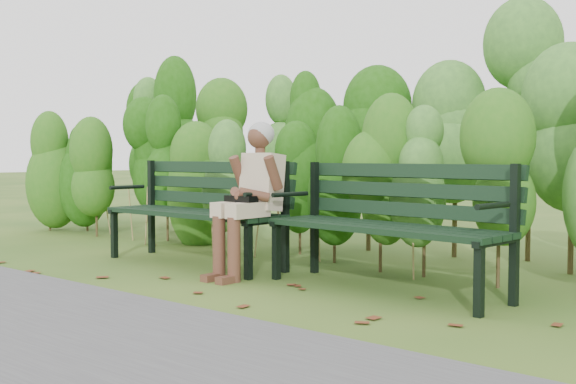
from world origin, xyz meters
The scene contains 7 objects.
ground centered at (0.00, 0.00, 0.00)m, with size 80.00×80.00×0.00m, color #2B5119.
footpath centered at (0.00, -2.20, 0.01)m, with size 60.00×2.50×0.01m, color #474749.
hedge_band centered at (0.00, 1.86, 1.26)m, with size 11.04×1.67×2.42m.
leaf_litter centered at (0.14, 0.09, 0.00)m, with size 5.50×2.10×0.01m.
bench_left centered at (-1.20, 0.47, 0.60)m, with size 2.04×0.70×1.01m.
bench_right centered at (0.93, 0.51, 0.59)m, with size 2.06×0.85×1.00m.
seated_woman centered at (-0.34, 0.25, 0.78)m, with size 0.52×0.75×1.36m.
Camera 1 is at (3.65, -4.09, 1.05)m, focal length 42.00 mm.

